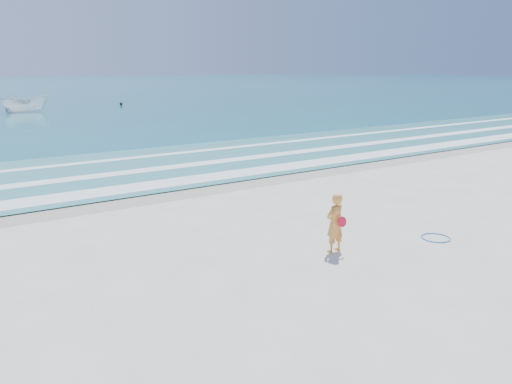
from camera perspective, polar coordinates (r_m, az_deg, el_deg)
ground at (r=12.33m, az=10.66°, el=-8.34°), size 400.00×400.00×0.00m
wet_sand at (r=19.45m, az=-8.01°, el=0.23°), size 400.00×2.40×0.00m
shallow at (r=23.95m, az=-13.22°, el=2.76°), size 400.00×10.00×0.01m
foam_near at (r=20.59m, az=-9.59°, el=1.10°), size 400.00×1.40×0.01m
foam_mid at (r=23.21m, az=-12.53°, el=2.46°), size 400.00×0.90×0.01m
foam_far at (r=26.27m, az=-15.15°, el=3.67°), size 400.00×0.60×0.01m
hoop at (r=14.85m, az=19.86°, el=-4.95°), size 1.03×1.03×0.03m
boat at (r=55.99m, az=-24.83°, el=9.16°), size 4.43×1.75×1.70m
buoy at (r=61.48m, az=-15.16°, el=9.70°), size 0.36×0.36×0.36m
woman at (r=12.92m, az=9.00°, el=-3.52°), size 0.60×0.43×1.55m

